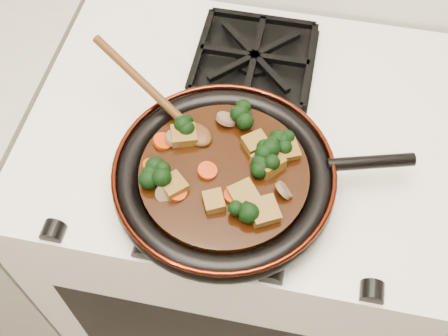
# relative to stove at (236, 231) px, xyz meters

# --- Properties ---
(stove) EXTENTS (0.76, 0.60, 0.90)m
(stove) POSITION_rel_stove_xyz_m (0.00, 0.00, 0.00)
(stove) COLOR white
(stove) RESTS_ON ground
(burner_grate_front) EXTENTS (0.23, 0.23, 0.03)m
(burner_grate_front) POSITION_rel_stove_xyz_m (0.00, -0.14, 0.46)
(burner_grate_front) COLOR black
(burner_grate_front) RESTS_ON stove
(burner_grate_back) EXTENTS (0.23, 0.23, 0.03)m
(burner_grate_back) POSITION_rel_stove_xyz_m (0.00, 0.14, 0.46)
(burner_grate_back) COLOR black
(burner_grate_back) RESTS_ON stove
(skillet) EXTENTS (0.47, 0.36, 0.05)m
(skillet) POSITION_rel_stove_xyz_m (0.00, -0.15, 0.49)
(skillet) COLOR black
(skillet) RESTS_ON burner_grate_front
(braising_sauce) EXTENTS (0.27, 0.27, 0.02)m
(braising_sauce) POSITION_rel_stove_xyz_m (-0.00, -0.15, 0.50)
(braising_sauce) COLOR black
(braising_sauce) RESTS_ON skillet
(tofu_cube_0) EXTENTS (0.04, 0.04, 0.02)m
(tofu_cube_0) POSITION_rel_stove_xyz_m (-0.00, -0.21, 0.52)
(tofu_cube_0) COLOR brown
(tofu_cube_0) RESTS_ON braising_sauce
(tofu_cube_1) EXTENTS (0.06, 0.06, 0.02)m
(tofu_cube_1) POSITION_rel_stove_xyz_m (0.04, -0.19, 0.52)
(tofu_cube_1) COLOR brown
(tofu_cube_1) RESTS_ON braising_sauce
(tofu_cube_2) EXTENTS (0.06, 0.06, 0.03)m
(tofu_cube_2) POSITION_rel_stove_xyz_m (0.06, -0.12, 0.52)
(tofu_cube_2) COLOR brown
(tofu_cube_2) RESTS_ON braising_sauce
(tofu_cube_3) EXTENTS (0.05, 0.05, 0.02)m
(tofu_cube_3) POSITION_rel_stove_xyz_m (0.04, -0.09, 0.52)
(tofu_cube_3) COLOR brown
(tofu_cube_3) RESTS_ON braising_sauce
(tofu_cube_4) EXTENTS (0.05, 0.05, 0.02)m
(tofu_cube_4) POSITION_rel_stove_xyz_m (-0.08, -0.10, 0.52)
(tofu_cube_4) COLOR brown
(tofu_cube_4) RESTS_ON braising_sauce
(tofu_cube_5) EXTENTS (0.06, 0.06, 0.03)m
(tofu_cube_5) POSITION_rel_stove_xyz_m (0.07, -0.21, 0.52)
(tofu_cube_5) COLOR brown
(tofu_cube_5) RESTS_ON braising_sauce
(tofu_cube_6) EXTENTS (0.05, 0.05, 0.02)m
(tofu_cube_6) POSITION_rel_stove_xyz_m (-0.07, -0.19, 0.52)
(tofu_cube_6) COLOR brown
(tofu_cube_6) RESTS_ON braising_sauce
(tofu_cube_7) EXTENTS (0.05, 0.05, 0.03)m
(tofu_cube_7) POSITION_rel_stove_xyz_m (0.09, -0.09, 0.52)
(tofu_cube_7) COLOR brown
(tofu_cube_7) RESTS_ON braising_sauce
(broccoli_floret_0) EXTENTS (0.09, 0.09, 0.05)m
(broccoli_floret_0) POSITION_rel_stove_xyz_m (0.04, -0.22, 0.52)
(broccoli_floret_0) COLOR black
(broccoli_floret_0) RESTS_ON braising_sauce
(broccoli_floret_1) EXTENTS (0.07, 0.07, 0.07)m
(broccoli_floret_1) POSITION_rel_stove_xyz_m (-0.08, -0.08, 0.52)
(broccoli_floret_1) COLOR black
(broccoli_floret_1) RESTS_ON braising_sauce
(broccoli_floret_2) EXTENTS (0.08, 0.07, 0.07)m
(broccoli_floret_2) POSITION_rel_stove_xyz_m (0.08, -0.09, 0.52)
(broccoli_floret_2) COLOR black
(broccoli_floret_2) RESTS_ON braising_sauce
(broccoli_floret_3) EXTENTS (0.09, 0.09, 0.07)m
(broccoli_floret_3) POSITION_rel_stove_xyz_m (0.07, -0.10, 0.52)
(broccoli_floret_3) COLOR black
(broccoli_floret_3) RESTS_ON braising_sauce
(broccoli_floret_4) EXTENTS (0.09, 0.08, 0.07)m
(broccoli_floret_4) POSITION_rel_stove_xyz_m (0.01, -0.04, 0.52)
(broccoli_floret_4) COLOR black
(broccoli_floret_4) RESTS_ON braising_sauce
(broccoli_floret_5) EXTENTS (0.07, 0.08, 0.06)m
(broccoli_floret_5) POSITION_rel_stove_xyz_m (0.06, -0.13, 0.52)
(broccoli_floret_5) COLOR black
(broccoli_floret_5) RESTS_ON braising_sauce
(broccoli_floret_6) EXTENTS (0.08, 0.08, 0.06)m
(broccoli_floret_6) POSITION_rel_stove_xyz_m (-0.10, -0.18, 0.52)
(broccoli_floret_6) COLOR black
(broccoli_floret_6) RESTS_ON braising_sauce
(carrot_coin_0) EXTENTS (0.03, 0.03, 0.02)m
(carrot_coin_0) POSITION_rel_stove_xyz_m (-0.11, -0.17, 0.51)
(carrot_coin_0) COLOR red
(carrot_coin_0) RESTS_ON braising_sauce
(carrot_coin_1) EXTENTS (0.03, 0.03, 0.01)m
(carrot_coin_1) POSITION_rel_stove_xyz_m (-0.03, -0.16, 0.51)
(carrot_coin_1) COLOR red
(carrot_coin_1) RESTS_ON braising_sauce
(carrot_coin_2) EXTENTS (0.03, 0.03, 0.02)m
(carrot_coin_2) POSITION_rel_stove_xyz_m (-0.00, -0.21, 0.51)
(carrot_coin_2) COLOR red
(carrot_coin_2) RESTS_ON braising_sauce
(carrot_coin_3) EXTENTS (0.03, 0.03, 0.02)m
(carrot_coin_3) POSITION_rel_stove_xyz_m (-0.06, -0.20, 0.51)
(carrot_coin_3) COLOR red
(carrot_coin_3) RESTS_ON braising_sauce
(carrot_coin_4) EXTENTS (0.03, 0.03, 0.01)m
(carrot_coin_4) POSITION_rel_stove_xyz_m (0.02, -0.19, 0.51)
(carrot_coin_4) COLOR red
(carrot_coin_4) RESTS_ON braising_sauce
(carrot_coin_5) EXTENTS (0.03, 0.03, 0.02)m
(carrot_coin_5) POSITION_rel_stove_xyz_m (-0.11, -0.12, 0.51)
(carrot_coin_5) COLOR red
(carrot_coin_5) RESTS_ON braising_sauce
(mushroom_slice_0) EXTENTS (0.05, 0.05, 0.02)m
(mushroom_slice_0) POSITION_rel_stove_xyz_m (-0.02, -0.05, 0.52)
(mushroom_slice_0) COLOR brown
(mushroom_slice_0) RESTS_ON braising_sauce
(mushroom_slice_1) EXTENTS (0.04, 0.04, 0.03)m
(mushroom_slice_1) POSITION_rel_stove_xyz_m (0.10, -0.17, 0.52)
(mushroom_slice_1) COLOR brown
(mushroom_slice_1) RESTS_ON braising_sauce
(mushroom_slice_2) EXTENTS (0.04, 0.04, 0.02)m
(mushroom_slice_2) POSITION_rel_stove_xyz_m (-0.09, -0.11, 0.52)
(mushroom_slice_2) COLOR brown
(mushroom_slice_2) RESTS_ON braising_sauce
(mushroom_slice_3) EXTENTS (0.04, 0.03, 0.03)m
(mushroom_slice_3) POSITION_rel_stove_xyz_m (-0.08, -0.21, 0.52)
(mushroom_slice_3) COLOR brown
(mushroom_slice_3) RESTS_ON braising_sauce
(wooden_spoon) EXTENTS (0.14, 0.10, 0.24)m
(wooden_spoon) POSITION_rel_stove_xyz_m (-0.11, -0.06, 0.53)
(wooden_spoon) COLOR #4E2B10
(wooden_spoon) RESTS_ON braising_sauce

